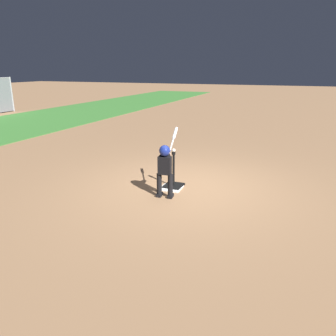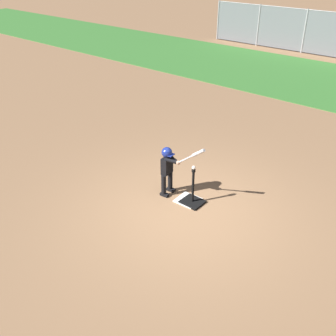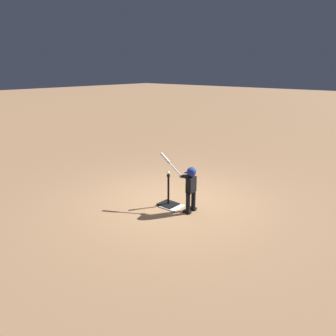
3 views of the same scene
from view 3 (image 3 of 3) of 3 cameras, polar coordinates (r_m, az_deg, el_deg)
name	(u,v)px [view 3 (image 3 of 3)]	position (r m, az deg, el deg)	size (l,w,h in m)	color
ground_plane	(173,201)	(8.07, 0.90, -5.73)	(90.00, 90.00, 0.00)	#99704C
home_plate	(172,206)	(7.75, 0.70, -6.67)	(0.44, 0.44, 0.02)	white
batting_tee	(168,201)	(7.78, 0.07, -5.73)	(0.42, 0.38, 0.77)	black
batter_child	(190,183)	(7.28, 3.77, -2.69)	(0.95, 0.34, 1.26)	black
baseball	(168,173)	(7.54, 0.07, -0.87)	(0.07, 0.07, 0.07)	white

